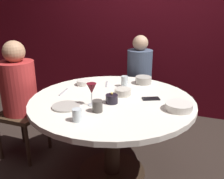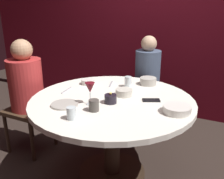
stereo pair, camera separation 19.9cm
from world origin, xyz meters
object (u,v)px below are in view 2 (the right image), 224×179
Objects in this scene: seated_diner_left at (26,85)px; seated_diner_back at (147,75)px; bowl_small_white at (88,82)px; cell_phone at (151,100)px; candle_holder at (111,99)px; cup_by_right_diner at (94,105)px; dining_table at (112,115)px; wine_glass at (90,89)px; bowl_serving_large at (177,109)px; bowl_sauce_side at (124,92)px; cup_near_candle at (128,82)px; bowl_salad_center at (148,81)px; cup_by_left_diner at (71,113)px; dinner_plate at (65,104)px.

seated_diner_left is 1.32m from seated_diner_back.
cell_phone is at bearing -12.04° from bowl_small_white.
cup_by_right_diner is at bearing -102.05° from candle_holder.
bowl_small_white reaches higher than dining_table.
candle_holder is at bearing 77.95° from cup_by_right_diner.
bowl_small_white is at bearing 123.68° from wine_glass.
wine_glass is 1.35× the size of bowl_small_white.
seated_diner_left is 1.49m from bowl_serving_large.
wine_glass is at bearing 132.62° from cup_by_right_diner.
cup_near_candle is (-0.06, 0.23, 0.02)m from bowl_sauce_side.
seated_diner_back reaches higher than cell_phone.
bowl_salad_center is (-0.16, 0.39, 0.03)m from cell_phone.
cell_phone is 0.70× the size of bowl_serving_large.
bowl_small_white is at bearing -155.30° from bowl_salad_center.
wine_glass is 2.06× the size of cup_by_right_diner.
bowl_small_white is 1.49× the size of cup_by_left_diner.
cup_near_candle reaches higher than bowl_salad_center.
cup_near_candle is (-0.03, 0.43, 0.02)m from candle_holder.
seated_diner_left reaches higher than wine_glass.
seated_diner_left is 0.88m from wine_glass.
dining_table is 10.34× the size of bowl_small_white.
dining_table is at bearing 175.66° from bowl_serving_large.
seated_diner_back is 0.87m from cell_phone.
bowl_sauce_side reaches higher than cell_phone.
dining_table is at bearing 47.24° from dinner_plate.
seated_diner_left reaches higher than bowl_small_white.
bowl_serving_large is at bearing 12.47° from wine_glass.
bowl_small_white is (-0.92, 0.29, -0.00)m from bowl_serving_large.
cup_by_left_diner is (-0.38, -0.56, 0.04)m from cell_phone.
dining_table is 0.49m from bowl_small_white.
dinner_plate is at bearing 137.04° from cup_by_left_diner.
dining_table is 15.46× the size of cup_by_left_diner.
seated_diner_back is at bearing 89.49° from cup_by_right_diner.
bowl_sauce_side is (0.15, 0.29, -0.10)m from wine_glass.
wine_glass is at bearing -143.39° from candle_holder.
wine_glass reaches higher than cell_phone.
seated_diner_left is 8.33× the size of cell_phone.
dining_table is 0.96m from seated_diner_left.
dinner_plate is 0.69m from cell_phone.
cup_near_candle is at bearing 26.51° from cell_phone.
dining_table is 1.17× the size of seated_diner_back.
cup_near_candle is at bearing 104.60° from bowl_sauce_side.
wine_glass reaches higher than bowl_sauce_side.
cup_near_candle is (0.38, 0.09, 0.03)m from bowl_small_white.
seated_diner_left is 1.26m from cell_phone.
bowl_sauce_side is at bearing -16.96° from bowl_small_white.
seated_diner_left is at bearing -160.22° from cup_near_candle.
bowl_serving_large is (0.51, 0.05, -0.01)m from candle_holder.
cup_by_right_diner is (-0.16, -0.77, 0.01)m from bowl_salad_center.
cup_by_left_diner is at bearing -103.22° from bowl_salad_center.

